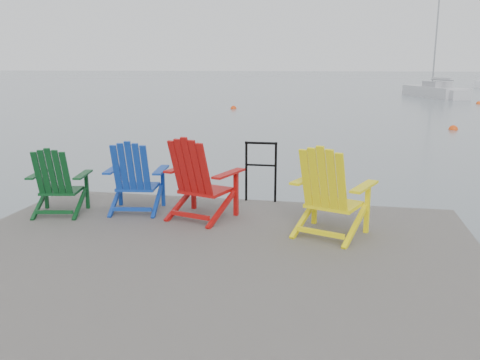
% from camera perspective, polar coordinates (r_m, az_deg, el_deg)
% --- Properties ---
extents(ground, '(400.00, 400.00, 0.00)m').
position_cam_1_polar(ground, '(5.62, -4.28, -13.67)').
color(ground, slate).
rests_on(ground, ground).
extents(dock, '(6.00, 5.00, 1.40)m').
position_cam_1_polar(dock, '(5.47, -4.34, -10.41)').
color(dock, '#2D2A28').
rests_on(dock, ground).
extents(handrail, '(0.48, 0.04, 0.90)m').
position_cam_1_polar(handrail, '(7.52, 2.36, 1.61)').
color(handrail, black).
rests_on(handrail, dock).
extents(chair_green, '(0.83, 0.79, 0.93)m').
position_cam_1_polar(chair_green, '(7.28, -19.79, -0.10)').
color(chair_green, '#0A3B18').
rests_on(chair_green, dock).
extents(chair_blue, '(0.87, 0.82, 1.00)m').
position_cam_1_polar(chair_blue, '(7.12, -11.71, 0.41)').
color(chair_blue, '#0E3496').
rests_on(chair_blue, dock).
extents(chair_red, '(1.03, 0.98, 1.09)m').
position_cam_1_polar(chair_red, '(6.66, -4.55, 0.21)').
color(chair_red, '#A40E0C').
rests_on(chair_red, dock).
extents(chair_yellow, '(1.05, 1.00, 1.09)m').
position_cam_1_polar(chair_yellow, '(6.06, 10.06, -1.23)').
color(chair_yellow, yellow).
rests_on(chair_yellow, dock).
extents(sailboat_near, '(4.12, 7.87, 10.63)m').
position_cam_1_polar(sailboat_near, '(43.91, 20.96, 9.19)').
color(sailboat_near, '#BABABE').
rests_on(sailboat_near, ground).
extents(buoy_a, '(0.36, 0.36, 0.36)m').
position_cam_1_polar(buoy_a, '(21.78, 22.81, 5.23)').
color(buoy_a, '#EA450D').
rests_on(buoy_a, ground).
extents(buoy_b, '(0.36, 0.36, 0.36)m').
position_cam_1_polar(buoy_b, '(29.80, -0.74, 8.01)').
color(buoy_b, red).
rests_on(buoy_b, ground).
extents(buoy_d, '(0.35, 0.35, 0.35)m').
position_cam_1_polar(buoy_d, '(36.98, 25.24, 7.74)').
color(buoy_d, '#EC4C0D').
rests_on(buoy_d, ground).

